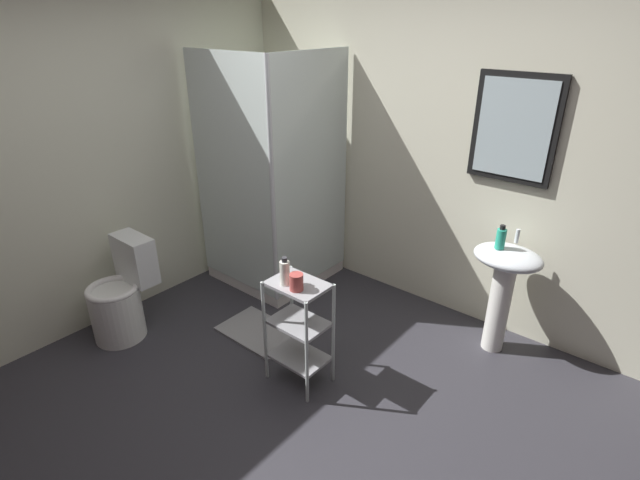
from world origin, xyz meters
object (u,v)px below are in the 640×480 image
Objects in this scene: shower_stall at (275,234)px; hand_soap_bottle at (501,238)px; toilet at (121,298)px; lotion_bottle_white at (285,272)px; pedestal_sink at (504,279)px; bath_mat at (259,331)px; rinse_cup at (296,282)px; storage_cart at (299,325)px.

shower_stall is 11.99× the size of hand_soap_bottle.
lotion_bottle_white is at bearing 17.34° from toilet.
pedestal_sink is at bearing 8.72° from shower_stall.
toilet is at bearing -140.45° from bath_mat.
rinse_cup is (0.10, -0.00, -0.03)m from lotion_bottle_white.
hand_soap_bottle is at bearing 54.14° from storage_cart.
toilet is 2.75m from hand_soap_bottle.
hand_soap_bottle reaches higher than lotion_bottle_white.
hand_soap_bottle reaches higher than storage_cart.
bath_mat is (-0.59, 0.18, -0.43)m from storage_cart.
shower_stall reaches higher than bath_mat.
pedestal_sink is 0.31m from hand_soap_bottle.
toilet is at bearing -163.96° from rinse_cup.
toilet is 1.06m from bath_mat.
storage_cart is (-0.87, -1.16, -0.14)m from pedestal_sink.
shower_stall is 19.02× the size of rinse_cup.
toilet is 7.23× the size of rinse_cup.
lotion_bottle_white is (-0.05, -0.05, 0.38)m from storage_cart.
shower_stall is 3.33× the size of bath_mat.
hand_soap_bottle is 1.46m from lotion_bottle_white.
shower_stall is at bearing 137.61° from lotion_bottle_white.
lotion_bottle_white is (1.31, 0.41, 0.51)m from toilet.
rinse_cup reaches higher than bath_mat.
hand_soap_bottle is 1.41m from rinse_cup.
lotion_bottle_white is at bearing -127.21° from pedestal_sink.
toilet is at bearing -161.23° from storage_cart.
storage_cart is (1.37, 0.46, 0.12)m from toilet.
toilet is (-2.23, -1.62, -0.26)m from pedestal_sink.
storage_cart is at bearing 45.19° from lotion_bottle_white.
rinse_cup is 0.18× the size of bath_mat.
rinse_cup reaches higher than storage_cart.
bath_mat is at bearing 162.92° from storage_cart.
shower_stall is at bearing -171.28° from pedestal_sink.
shower_stall is 1.93m from hand_soap_bottle.
storage_cart is (1.06, -0.86, -0.03)m from shower_stall.
pedestal_sink is (1.92, 0.30, 0.12)m from shower_stall.
rinse_cup is at bearing -39.89° from shower_stall.
pedestal_sink is 1.09× the size of storage_cart.
lotion_bottle_white is at bearing -42.39° from shower_stall.
rinse_cup is (-0.82, -1.22, 0.21)m from pedestal_sink.
pedestal_sink is at bearing 33.95° from bath_mat.
bath_mat is at bearing -55.27° from shower_stall.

